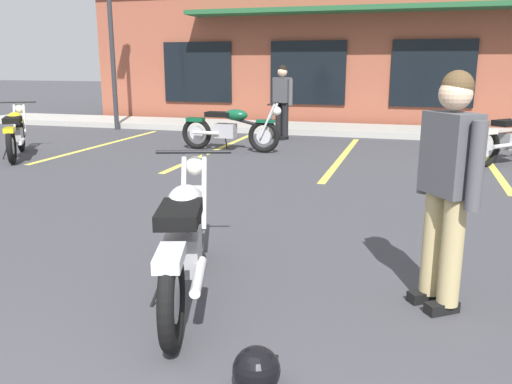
# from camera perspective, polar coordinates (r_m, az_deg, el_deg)

# --- Properties ---
(ground_plane) EXTENTS (80.00, 80.00, 0.00)m
(ground_plane) POSITION_cam_1_polar(r_m,az_deg,el_deg) (5.48, 2.73, -4.54)
(ground_plane) COLOR #3D3D42
(sidewalk_kerb) EXTENTS (22.00, 1.80, 0.14)m
(sidewalk_kerb) POSITION_cam_1_polar(r_m,az_deg,el_deg) (13.62, 11.33, 6.55)
(sidewalk_kerb) COLOR #A8A59E
(sidewalk_kerb) RESTS_ON ground_plane
(brick_storefront_building) EXTENTS (16.24, 6.43, 3.84)m
(brick_storefront_building) POSITION_cam_1_polar(r_m,az_deg,el_deg) (17.39, 12.90, 14.11)
(brick_storefront_building) COLOR brown
(brick_storefront_building) RESTS_ON ground_plane
(painted_stall_lines) EXTENTS (10.38, 4.80, 0.01)m
(painted_stall_lines) POSITION_cam_1_polar(r_m,az_deg,el_deg) (10.09, 9.33, 3.80)
(painted_stall_lines) COLOR #DBCC4C
(painted_stall_lines) RESTS_ON ground_plane
(motorcycle_foreground_classic) EXTENTS (0.98, 2.05, 0.98)m
(motorcycle_foreground_classic) POSITION_cam_1_polar(r_m,az_deg,el_deg) (3.94, -7.69, -4.95)
(motorcycle_foreground_classic) COLOR black
(motorcycle_foreground_classic) RESTS_ON ground_plane
(motorcycle_black_cruiser) EXTENTS (1.41, 1.83, 0.98)m
(motorcycle_black_cruiser) POSITION_cam_1_polar(r_m,az_deg,el_deg) (10.81, -24.51, 5.87)
(motorcycle_black_cruiser) COLOR black
(motorcycle_black_cruiser) RESTS_ON ground_plane
(motorcycle_silver_naked) EXTENTS (2.11, 0.66, 0.98)m
(motorcycle_silver_naked) POSITION_cam_1_polar(r_m,az_deg,el_deg) (10.58, -2.77, 6.94)
(motorcycle_silver_naked) COLOR black
(motorcycle_silver_naked) RESTS_ON ground_plane
(person_in_black_shirt) EXTENTS (0.44, 0.54, 1.68)m
(person_in_black_shirt) POSITION_cam_1_polar(r_m,az_deg,el_deg) (3.85, 20.02, 1.41)
(person_in_black_shirt) COLOR black
(person_in_black_shirt) RESTS_ON ground_plane
(person_in_shorts_foreground) EXTENTS (0.57, 0.40, 1.68)m
(person_in_shorts_foreground) POSITION_cam_1_polar(r_m,az_deg,el_deg) (12.19, 2.83, 10.15)
(person_in_shorts_foreground) COLOR black
(person_in_shorts_foreground) RESTS_ON ground_plane
(helmet_on_pavement) EXTENTS (0.26, 0.26, 0.26)m
(helmet_on_pavement) POSITION_cam_1_polar(r_m,az_deg,el_deg) (2.96, 0.06, -18.66)
(helmet_on_pavement) COLOR black
(helmet_on_pavement) RESTS_ON ground_plane
(parking_lot_lamp_post) EXTENTS (0.24, 0.76, 4.86)m
(parking_lot_lamp_post) POSITION_cam_1_polar(r_m,az_deg,el_deg) (14.45, -15.79, 18.99)
(parking_lot_lamp_post) COLOR #2D2D33
(parking_lot_lamp_post) RESTS_ON ground_plane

